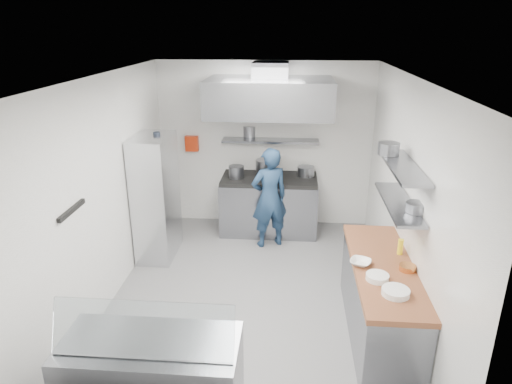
# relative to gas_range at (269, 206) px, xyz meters

# --- Properties ---
(floor) EXTENTS (5.00, 5.00, 0.00)m
(floor) POSITION_rel_gas_range_xyz_m (-0.10, -2.10, -0.45)
(floor) COLOR slate
(floor) RESTS_ON ground
(ceiling) EXTENTS (5.00, 5.00, 0.00)m
(ceiling) POSITION_rel_gas_range_xyz_m (-0.10, -2.10, 2.35)
(ceiling) COLOR silver
(ceiling) RESTS_ON wall_back
(wall_back) EXTENTS (3.60, 2.80, 0.02)m
(wall_back) POSITION_rel_gas_range_xyz_m (-0.10, 0.40, 0.95)
(wall_back) COLOR white
(wall_back) RESTS_ON floor
(wall_front) EXTENTS (3.60, 2.80, 0.02)m
(wall_front) POSITION_rel_gas_range_xyz_m (-0.10, -4.60, 0.95)
(wall_front) COLOR white
(wall_front) RESTS_ON floor
(wall_left) EXTENTS (2.80, 5.00, 0.02)m
(wall_left) POSITION_rel_gas_range_xyz_m (-1.90, -2.10, 0.95)
(wall_left) COLOR white
(wall_left) RESTS_ON floor
(wall_right) EXTENTS (2.80, 5.00, 0.02)m
(wall_right) POSITION_rel_gas_range_xyz_m (1.70, -2.10, 0.95)
(wall_right) COLOR white
(wall_right) RESTS_ON floor
(gas_range) EXTENTS (1.60, 0.80, 0.90)m
(gas_range) POSITION_rel_gas_range_xyz_m (0.00, 0.00, 0.00)
(gas_range) COLOR gray
(gas_range) RESTS_ON floor
(cooktop) EXTENTS (1.57, 0.78, 0.06)m
(cooktop) POSITION_rel_gas_range_xyz_m (0.00, 0.00, 0.48)
(cooktop) COLOR black
(cooktop) RESTS_ON gas_range
(stock_pot_left) EXTENTS (0.25, 0.25, 0.20)m
(stock_pot_left) POSITION_rel_gas_range_xyz_m (-0.54, -0.06, 0.61)
(stock_pot_left) COLOR slate
(stock_pot_left) RESTS_ON cooktop
(stock_pot_mid) EXTENTS (0.32, 0.32, 0.24)m
(stock_pot_mid) POSITION_rel_gas_range_xyz_m (-0.08, 0.21, 0.63)
(stock_pot_mid) COLOR slate
(stock_pot_mid) RESTS_ON cooktop
(stock_pot_right) EXTENTS (0.28, 0.28, 0.16)m
(stock_pot_right) POSITION_rel_gas_range_xyz_m (0.60, 0.13, 0.59)
(stock_pot_right) COLOR slate
(stock_pot_right) RESTS_ON cooktop
(over_range_shelf) EXTENTS (1.60, 0.30, 0.04)m
(over_range_shelf) POSITION_rel_gas_range_xyz_m (0.00, 0.24, 1.07)
(over_range_shelf) COLOR gray
(over_range_shelf) RESTS_ON wall_back
(shelf_pot_a) EXTENTS (0.25, 0.25, 0.18)m
(shelf_pot_a) POSITION_rel_gas_range_xyz_m (-0.37, 0.47, 1.18)
(shelf_pot_a) COLOR slate
(shelf_pot_a) RESTS_ON over_range_shelf
(extractor_hood) EXTENTS (1.90, 1.15, 0.55)m
(extractor_hood) POSITION_rel_gas_range_xyz_m (0.00, -0.18, 1.85)
(extractor_hood) COLOR gray
(extractor_hood) RESTS_ON wall_back
(hood_duct) EXTENTS (0.55, 0.55, 0.24)m
(hood_duct) POSITION_rel_gas_range_xyz_m (0.00, 0.05, 2.23)
(hood_duct) COLOR slate
(hood_duct) RESTS_ON extractor_hood
(red_firebox) EXTENTS (0.22, 0.10, 0.26)m
(red_firebox) POSITION_rel_gas_range_xyz_m (-1.35, 0.34, 0.97)
(red_firebox) COLOR red
(red_firebox) RESTS_ON wall_back
(chef) EXTENTS (0.69, 0.59, 1.61)m
(chef) POSITION_rel_gas_range_xyz_m (0.03, -0.54, 0.35)
(chef) COLOR navy
(chef) RESTS_ON floor
(wire_rack) EXTENTS (0.50, 0.90, 1.85)m
(wire_rack) POSITION_rel_gas_range_xyz_m (-1.63, -0.97, 0.48)
(wire_rack) COLOR silver
(wire_rack) RESTS_ON floor
(rack_bin_a) EXTENTS (0.15, 0.19, 0.17)m
(rack_bin_a) POSITION_rel_gas_range_xyz_m (-1.63, -1.02, 0.35)
(rack_bin_a) COLOR white
(rack_bin_a) RESTS_ON wire_rack
(rack_bin_b) EXTENTS (0.13, 0.17, 0.15)m
(rack_bin_b) POSITION_rel_gas_range_xyz_m (-1.63, -0.76, 0.85)
(rack_bin_b) COLOR yellow
(rack_bin_b) RESTS_ON wire_rack
(rack_jar) EXTENTS (0.10, 0.10, 0.18)m
(rack_jar) POSITION_rel_gas_range_xyz_m (-1.58, -0.87, 1.35)
(rack_jar) COLOR black
(rack_jar) RESTS_ON wire_rack
(knife_strip) EXTENTS (0.04, 0.55, 0.05)m
(knife_strip) POSITION_rel_gas_range_xyz_m (-1.88, -3.00, 1.10)
(knife_strip) COLOR black
(knife_strip) RESTS_ON wall_left
(prep_counter_base) EXTENTS (0.62, 2.00, 0.84)m
(prep_counter_base) POSITION_rel_gas_range_xyz_m (1.38, -2.70, -0.03)
(prep_counter_base) COLOR gray
(prep_counter_base) RESTS_ON floor
(prep_counter_top) EXTENTS (0.65, 2.04, 0.06)m
(prep_counter_top) POSITION_rel_gas_range_xyz_m (1.38, -2.70, 0.42)
(prep_counter_top) COLOR brown
(prep_counter_top) RESTS_ON prep_counter_base
(plate_stack_a) EXTENTS (0.27, 0.27, 0.06)m
(plate_stack_a) POSITION_rel_gas_range_xyz_m (1.39, -3.29, 0.48)
(plate_stack_a) COLOR white
(plate_stack_a) RESTS_ON prep_counter_top
(plate_stack_b) EXTENTS (0.23, 0.23, 0.06)m
(plate_stack_b) POSITION_rel_gas_range_xyz_m (1.26, -3.02, 0.48)
(plate_stack_b) COLOR white
(plate_stack_b) RESTS_ON prep_counter_top
(copper_pan) EXTENTS (0.17, 0.17, 0.06)m
(copper_pan) POSITION_rel_gas_range_xyz_m (1.61, -2.81, 0.48)
(copper_pan) COLOR orange
(copper_pan) RESTS_ON prep_counter_top
(squeeze_bottle) EXTENTS (0.06, 0.06, 0.18)m
(squeeze_bottle) POSITION_rel_gas_range_xyz_m (1.61, -2.44, 0.54)
(squeeze_bottle) COLOR yellow
(squeeze_bottle) RESTS_ON prep_counter_top
(mixing_bowl) EXTENTS (0.29, 0.29, 0.05)m
(mixing_bowl) POSITION_rel_gas_range_xyz_m (1.13, -2.72, 0.48)
(mixing_bowl) COLOR white
(mixing_bowl) RESTS_ON prep_counter_top
(wall_shelf_lower) EXTENTS (0.30, 1.30, 0.04)m
(wall_shelf_lower) POSITION_rel_gas_range_xyz_m (1.54, -2.40, 1.05)
(wall_shelf_lower) COLOR gray
(wall_shelf_lower) RESTS_ON wall_right
(wall_shelf_upper) EXTENTS (0.30, 1.30, 0.04)m
(wall_shelf_upper) POSITION_rel_gas_range_xyz_m (1.54, -2.40, 1.47)
(wall_shelf_upper) COLOR gray
(wall_shelf_upper) RESTS_ON wall_right
(shelf_pot_c) EXTENTS (0.22, 0.22, 0.10)m
(shelf_pot_c) POSITION_rel_gas_range_xyz_m (1.65, -2.68, 1.12)
(shelf_pot_c) COLOR slate
(shelf_pot_c) RESTS_ON wall_shelf_lower
(shelf_pot_d) EXTENTS (0.24, 0.24, 0.14)m
(shelf_pot_d) POSITION_rel_gas_range_xyz_m (1.46, -2.01, 1.56)
(shelf_pot_d) COLOR slate
(shelf_pot_d) RESTS_ON wall_shelf_upper
(display_case) EXTENTS (1.50, 0.70, 0.85)m
(display_case) POSITION_rel_gas_range_xyz_m (-0.78, -4.10, -0.03)
(display_case) COLOR gray
(display_case) RESTS_ON floor
(display_glass) EXTENTS (1.47, 0.19, 0.42)m
(display_glass) POSITION_rel_gas_range_xyz_m (-0.78, -4.22, 0.62)
(display_glass) COLOR silver
(display_glass) RESTS_ON display_case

